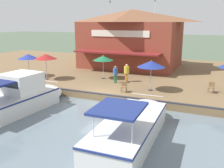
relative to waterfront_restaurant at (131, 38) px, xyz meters
The scene contains 15 objects.
ground_plane 13.90m from the waterfront_restaurant, ahead, with size 220.00×220.00×0.00m, color #4C5B47.
quay_deck 4.81m from the waterfront_restaurant, 42.39° to the left, with size 22.00×56.00×0.60m, color brown.
quay_edge_fender 13.62m from the waterfront_restaurant, ahead, with size 0.20×50.40×0.10m, color #2D2D33.
waterfront_restaurant is the anchor object (origin of this frame).
patio_umbrella_back_row 7.98m from the waterfront_restaurant, ahead, with size 2.01×2.01×2.34m.
patio_umbrella_by_entrance 12.71m from the waterfront_restaurant, 37.42° to the right, with size 2.08×2.08×2.38m.
patio_umbrella_near_quay_edge 11.61m from the waterfront_restaurant, 26.79° to the right, with size 2.17×2.17×2.56m.
patio_umbrella_mid_patio_right 11.65m from the waterfront_restaurant, 27.34° to the left, with size 2.28×2.28×2.52m.
cafe_chair_beside_entrance 13.77m from the waterfront_restaurant, 48.08° to the left, with size 0.48×0.48×0.85m.
cafe_chair_under_first_umbrella 12.49m from the waterfront_restaurant, 16.75° to the left, with size 0.51×0.51×0.85m.
person_at_quay_edge 8.90m from the waterfront_restaurant, 16.55° to the left, with size 0.48×0.48×1.70m.
person_mid_patio 9.56m from the waterfront_restaurant, 10.35° to the left, with size 0.46×0.46×1.61m.
motorboat_mid_row 19.21m from the waterfront_restaurant, 19.83° to the left, with size 8.33×2.76×2.41m.
motorboat_outer_channel 17.65m from the waterfront_restaurant, ahead, with size 8.55×3.36×2.59m.
tree_upstream_bank 6.96m from the waterfront_restaurant, 162.17° to the right, with size 3.93×3.74×7.27m.
Camera 1 is at (16.77, 8.47, 6.17)m, focal length 40.00 mm.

